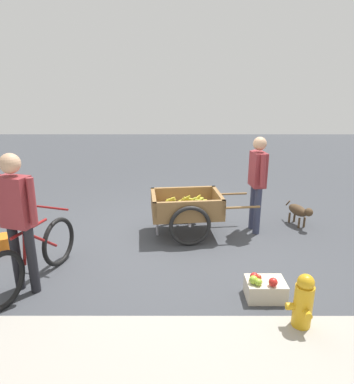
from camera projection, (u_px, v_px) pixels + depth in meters
ground_plane at (171, 238)px, 5.48m from camera, size 24.00×24.00×0.00m
fruit_cart at (187, 209)px, 5.49m from camera, size 1.72×1.00×0.73m
vendor_person at (257, 177)px, 5.47m from camera, size 0.24×0.58×1.58m
bicycle at (34, 257)px, 4.13m from camera, size 0.62×1.61×0.85m
cyclist_person at (17, 212)px, 3.79m from camera, size 0.50×0.29×1.66m
dog at (299, 211)px, 5.87m from camera, size 0.32×0.65×0.40m
fire_hydrant at (303, 306)px, 3.25m from camera, size 0.25×0.25×0.67m
plastic_bucket at (4, 244)px, 4.99m from camera, size 0.29×0.29×0.24m
apple_crate at (265, 288)px, 3.89m from camera, size 0.44×0.32×0.32m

